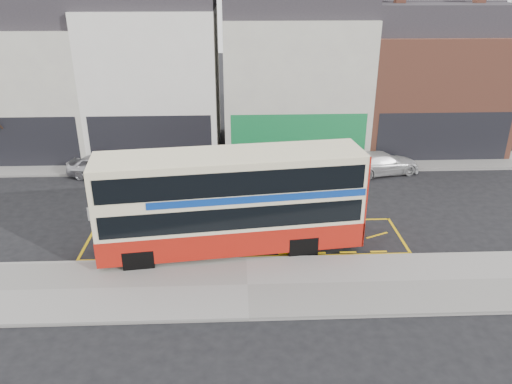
{
  "coord_description": "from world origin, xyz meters",
  "views": [
    {
      "loc": [
        -0.34,
        -18.14,
        10.86
      ],
      "look_at": [
        0.5,
        2.0,
        2.08
      ],
      "focal_mm": 35.0,
      "sensor_mm": 36.0,
      "label": 1
    }
  ],
  "objects_px": {
    "double_decker_bus": "(232,201)",
    "car_white": "(382,163)",
    "car_silver": "(101,167)",
    "car_grey": "(265,170)",
    "street_tree_right": "(309,97)",
    "bus_stop_post": "(95,217)"
  },
  "relations": [
    {
      "from": "bus_stop_post",
      "to": "double_decker_bus",
      "type": "bearing_deg",
      "value": 3.62
    },
    {
      "from": "bus_stop_post",
      "to": "car_white",
      "type": "distance_m",
      "value": 17.23
    },
    {
      "from": "car_grey",
      "to": "car_white",
      "type": "bearing_deg",
      "value": -79.42
    },
    {
      "from": "bus_stop_post",
      "to": "car_grey",
      "type": "relative_size",
      "value": 0.75
    },
    {
      "from": "car_silver",
      "to": "car_grey",
      "type": "height_order",
      "value": "car_grey"
    },
    {
      "from": "double_decker_bus",
      "to": "car_white",
      "type": "height_order",
      "value": "double_decker_bus"
    },
    {
      "from": "car_grey",
      "to": "street_tree_right",
      "type": "xyz_separation_m",
      "value": [
        2.92,
        3.91,
        3.22
      ]
    },
    {
      "from": "car_grey",
      "to": "street_tree_right",
      "type": "height_order",
      "value": "street_tree_right"
    },
    {
      "from": "bus_stop_post",
      "to": "car_grey",
      "type": "height_order",
      "value": "bus_stop_post"
    },
    {
      "from": "double_decker_bus",
      "to": "car_white",
      "type": "bearing_deg",
      "value": 37.38
    },
    {
      "from": "double_decker_bus",
      "to": "street_tree_right",
      "type": "distance_m",
      "value": 12.56
    },
    {
      "from": "car_silver",
      "to": "car_white",
      "type": "height_order",
      "value": "car_silver"
    },
    {
      "from": "car_silver",
      "to": "double_decker_bus",
      "type": "bearing_deg",
      "value": -126.17
    },
    {
      "from": "car_grey",
      "to": "street_tree_right",
      "type": "bearing_deg",
      "value": -34.52
    },
    {
      "from": "car_grey",
      "to": "car_white",
      "type": "distance_m",
      "value": 7.08
    },
    {
      "from": "bus_stop_post",
      "to": "car_grey",
      "type": "xyz_separation_m",
      "value": [
        7.2,
        8.6,
        -1.4
      ]
    },
    {
      "from": "car_silver",
      "to": "car_grey",
      "type": "relative_size",
      "value": 0.87
    },
    {
      "from": "street_tree_right",
      "to": "car_silver",
      "type": "bearing_deg",
      "value": -167.16
    },
    {
      "from": "car_silver",
      "to": "street_tree_right",
      "type": "distance_m",
      "value": 13.11
    },
    {
      "from": "car_silver",
      "to": "street_tree_right",
      "type": "bearing_deg",
      "value": -64.62
    },
    {
      "from": "bus_stop_post",
      "to": "street_tree_right",
      "type": "bearing_deg",
      "value": 44.03
    },
    {
      "from": "double_decker_bus",
      "to": "car_white",
      "type": "xyz_separation_m",
      "value": [
        8.83,
        8.63,
        -1.64
      ]
    }
  ]
}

